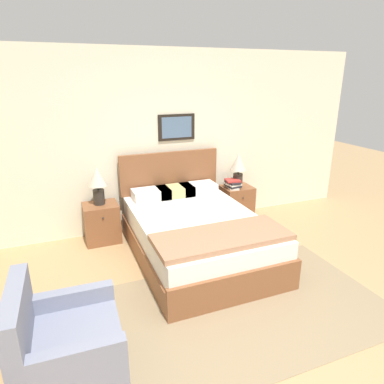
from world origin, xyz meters
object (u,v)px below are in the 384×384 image
at_px(table_lamp_near_window, 97,181).
at_px(table_lamp_by_door, 238,166).
at_px(nightstand_near_window, 102,223).
at_px(armchair, 66,351).
at_px(nightstand_by_door, 236,203).
at_px(bed, 196,233).

relative_size(table_lamp_near_window, table_lamp_by_door, 1.00).
relative_size(nightstand_near_window, table_lamp_near_window, 1.04).
height_order(nightstand_near_window, table_lamp_near_window, table_lamp_near_window).
bearing_deg(armchair, nightstand_near_window, 167.95).
distance_m(armchair, nightstand_by_door, 3.57).
bearing_deg(nightstand_by_door, nightstand_near_window, 180.00).
height_order(nightstand_by_door, table_lamp_by_door, table_lamp_by_door).
relative_size(bed, table_lamp_near_window, 4.15).
bearing_deg(table_lamp_by_door, table_lamp_near_window, 180.00).
bearing_deg(nightstand_by_door, table_lamp_by_door, 49.80).
bearing_deg(bed, nightstand_by_door, 39.15).
height_order(armchair, table_lamp_near_window, table_lamp_near_window).
bearing_deg(armchair, bed, 133.44).
xyz_separation_m(bed, armchair, (-1.64, -1.46, -0.01)).
distance_m(nightstand_near_window, table_lamp_by_door, 2.23).
xyz_separation_m(table_lamp_near_window, table_lamp_by_door, (2.15, 0.00, 0.00)).
xyz_separation_m(nightstand_near_window, table_lamp_near_window, (-0.01, 0.02, 0.60)).
distance_m(bed, table_lamp_near_window, 1.50).
distance_m(armchair, table_lamp_near_window, 2.48).
height_order(bed, armchair, bed).
height_order(nightstand_by_door, table_lamp_near_window, table_lamp_near_window).
bearing_deg(table_lamp_near_window, bed, -39.66).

